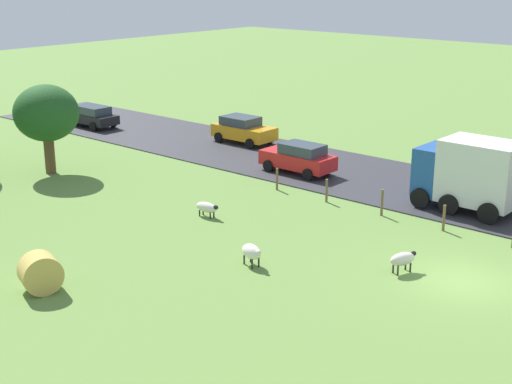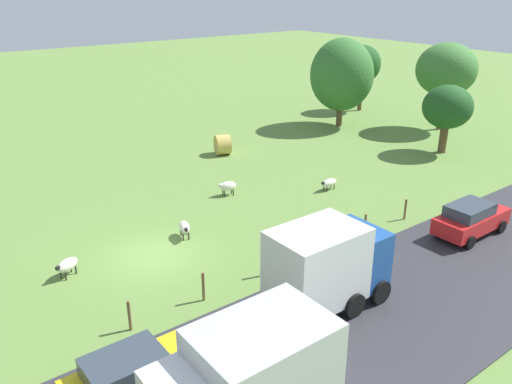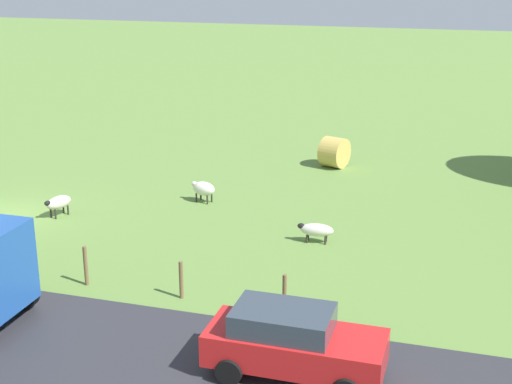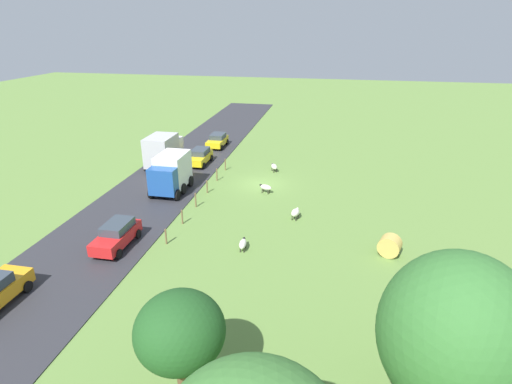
{
  "view_description": "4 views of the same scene",
  "coord_description": "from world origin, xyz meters",
  "px_view_note": "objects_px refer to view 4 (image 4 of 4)",
  "views": [
    {
      "loc": [
        -23.74,
        -10.58,
        11.11
      ],
      "look_at": [
        0.05,
        9.91,
        1.39
      ],
      "focal_mm": 52.08,
      "sensor_mm": 36.0,
      "label": 1
    },
    {
      "loc": [
        19.6,
        -9.03,
        11.76
      ],
      "look_at": [
        -1.61,
        7.07,
        0.87
      ],
      "focal_mm": 36.73,
      "sensor_mm": 36.0,
      "label": 2
    },
    {
      "loc": [
        22.34,
        16.83,
        9.57
      ],
      "look_at": [
        -1.37,
        9.71,
        1.49
      ],
      "focal_mm": 51.29,
      "sensor_mm": 36.0,
      "label": 3
    },
    {
      "loc": [
        -6.42,
        35.07,
        14.15
      ],
      "look_at": [
        -0.48,
        5.24,
        1.4
      ],
      "focal_mm": 28.41,
      "sensor_mm": 36.0,
      "label": 4
    }
  ],
  "objects_px": {
    "tree_1": "(455,334)",
    "sheep_0": "(295,213)",
    "sheep_3": "(266,187)",
    "truck_0": "(171,173)",
    "car_3": "(217,140)",
    "car_2": "(200,156)",
    "hay_bale_0": "(390,246)",
    "car_1": "(117,235)",
    "truck_1": "(164,150)",
    "sheep_2": "(274,167)",
    "sheep_1": "(243,244)",
    "tree_0": "(180,332)"
  },
  "relations": [
    {
      "from": "truck_0",
      "to": "car_3",
      "type": "distance_m",
      "value": 14.64
    },
    {
      "from": "sheep_2",
      "to": "sheep_3",
      "type": "xyz_separation_m",
      "value": [
        -0.14,
        5.77,
        0.01
      ]
    },
    {
      "from": "car_2",
      "to": "truck_1",
      "type": "bearing_deg",
      "value": 28.75
    },
    {
      "from": "sheep_3",
      "to": "hay_bale_0",
      "type": "relative_size",
      "value": 0.87
    },
    {
      "from": "tree_0",
      "to": "car_3",
      "type": "bearing_deg",
      "value": -75.81
    },
    {
      "from": "sheep_3",
      "to": "hay_bale_0",
      "type": "height_order",
      "value": "hay_bale_0"
    },
    {
      "from": "sheep_3",
      "to": "car_3",
      "type": "bearing_deg",
      "value": -57.77
    },
    {
      "from": "hay_bale_0",
      "to": "car_1",
      "type": "distance_m",
      "value": 18.21
    },
    {
      "from": "sheep_0",
      "to": "car_2",
      "type": "relative_size",
      "value": 0.28
    },
    {
      "from": "truck_0",
      "to": "car_3",
      "type": "xyz_separation_m",
      "value": [
        0.02,
        -14.61,
        -0.98
      ]
    },
    {
      "from": "hay_bale_0",
      "to": "car_2",
      "type": "xyz_separation_m",
      "value": [
        18.13,
        -15.32,
        0.18
      ]
    },
    {
      "from": "sheep_2",
      "to": "car_1",
      "type": "height_order",
      "value": "car_1"
    },
    {
      "from": "truck_1",
      "to": "sheep_3",
      "type": "bearing_deg",
      "value": 157.85
    },
    {
      "from": "tree_1",
      "to": "truck_0",
      "type": "distance_m",
      "value": 27.2
    },
    {
      "from": "hay_bale_0",
      "to": "car_2",
      "type": "relative_size",
      "value": 0.34
    },
    {
      "from": "truck_0",
      "to": "tree_0",
      "type": "bearing_deg",
      "value": 113.42
    },
    {
      "from": "sheep_1",
      "to": "car_3",
      "type": "distance_m",
      "value": 24.76
    },
    {
      "from": "sheep_0",
      "to": "hay_bale_0",
      "type": "distance_m",
      "value": 7.76
    },
    {
      "from": "tree_0",
      "to": "car_1",
      "type": "height_order",
      "value": "tree_0"
    },
    {
      "from": "sheep_3",
      "to": "truck_0",
      "type": "xyz_separation_m",
      "value": [
        8.32,
        1.38,
        1.3
      ]
    },
    {
      "from": "hay_bale_0",
      "to": "tree_1",
      "type": "xyz_separation_m",
      "value": [
        -0.48,
        12.31,
        3.63
      ]
    },
    {
      "from": "sheep_3",
      "to": "tree_1",
      "type": "relative_size",
      "value": 0.17
    },
    {
      "from": "sheep_1",
      "to": "tree_1",
      "type": "xyz_separation_m",
      "value": [
        -10.05,
        11.09,
        3.88
      ]
    },
    {
      "from": "sheep_0",
      "to": "tree_0",
      "type": "xyz_separation_m",
      "value": [
        2.67,
        17.03,
        2.75
      ]
    },
    {
      "from": "sheep_3",
      "to": "truck_0",
      "type": "height_order",
      "value": "truck_0"
    },
    {
      "from": "truck_0",
      "to": "car_2",
      "type": "distance_m",
      "value": 7.97
    },
    {
      "from": "sheep_0",
      "to": "tree_1",
      "type": "xyz_separation_m",
      "value": [
        -7.08,
        16.38,
        3.78
      ]
    },
    {
      "from": "truck_0",
      "to": "car_3",
      "type": "bearing_deg",
      "value": -89.92
    },
    {
      "from": "tree_1",
      "to": "sheep_0",
      "type": "bearing_deg",
      "value": -66.61
    },
    {
      "from": "sheep_3",
      "to": "sheep_0",
      "type": "bearing_deg",
      "value": 123.92
    },
    {
      "from": "car_1",
      "to": "car_2",
      "type": "distance_m",
      "value": 17.79
    },
    {
      "from": "truck_0",
      "to": "truck_1",
      "type": "distance_m",
      "value": 6.96
    },
    {
      "from": "truck_0",
      "to": "car_2",
      "type": "height_order",
      "value": "truck_0"
    },
    {
      "from": "sheep_0",
      "to": "car_2",
      "type": "bearing_deg",
      "value": -44.3
    },
    {
      "from": "sheep_0",
      "to": "car_3",
      "type": "height_order",
      "value": "car_3"
    },
    {
      "from": "tree_0",
      "to": "tree_1",
      "type": "relative_size",
      "value": 0.67
    },
    {
      "from": "sheep_0",
      "to": "hay_bale_0",
      "type": "relative_size",
      "value": 0.8
    },
    {
      "from": "truck_0",
      "to": "hay_bale_0",
      "type": "bearing_deg",
      "value": 157.74
    },
    {
      "from": "hay_bale_0",
      "to": "tree_1",
      "type": "distance_m",
      "value": 12.84
    },
    {
      "from": "tree_0",
      "to": "car_1",
      "type": "distance_m",
      "value": 13.88
    },
    {
      "from": "tree_0",
      "to": "car_2",
      "type": "relative_size",
      "value": 1.18
    },
    {
      "from": "sheep_2",
      "to": "car_1",
      "type": "relative_size",
      "value": 0.29
    },
    {
      "from": "truck_0",
      "to": "car_1",
      "type": "relative_size",
      "value": 1.11
    },
    {
      "from": "sheep_0",
      "to": "sheep_1",
      "type": "relative_size",
      "value": 0.89
    },
    {
      "from": "sheep_1",
      "to": "tree_0",
      "type": "height_order",
      "value": "tree_0"
    },
    {
      "from": "car_3",
      "to": "truck_1",
      "type": "bearing_deg",
      "value": 68.78
    },
    {
      "from": "sheep_2",
      "to": "car_1",
      "type": "xyz_separation_m",
      "value": [
        8.12,
        17.03,
        0.38
      ]
    },
    {
      "from": "car_2",
      "to": "sheep_3",
      "type": "bearing_deg",
      "value": 141.97
    },
    {
      "from": "sheep_2",
      "to": "truck_1",
      "type": "height_order",
      "value": "truck_1"
    },
    {
      "from": "tree_1",
      "to": "car_1",
      "type": "distance_m",
      "value": 21.25
    }
  ]
}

